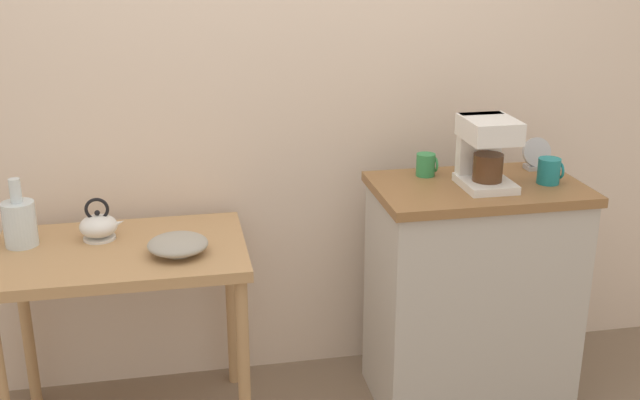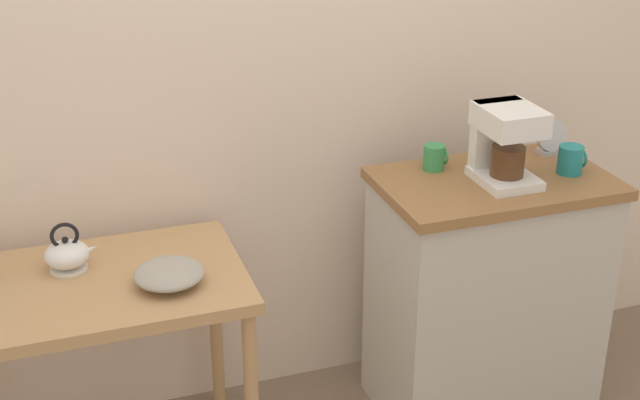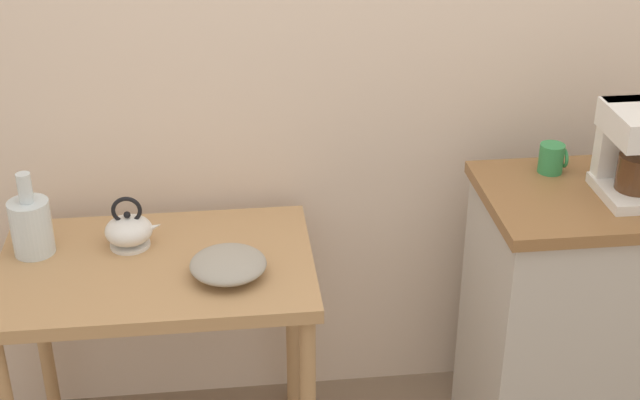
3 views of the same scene
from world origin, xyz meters
name	(u,v)px [view 2 (image 2 of 3)]	position (x,y,z in m)	size (l,w,h in m)	color
back_wall	(278,18)	(0.10, 0.45, 1.40)	(4.40, 0.10, 2.80)	beige
wooden_table	(101,308)	(-0.60, 0.05, 0.65)	(0.88, 0.58, 0.74)	tan
kitchen_counter	(485,295)	(0.72, 0.02, 0.46)	(0.78, 0.49, 0.91)	#BCB7AD
bowl_stoneware	(169,274)	(-0.39, -0.05, 0.78)	(0.21, 0.21, 0.07)	#9E998C
teakettle	(68,254)	(-0.67, 0.15, 0.79)	(0.17, 0.14, 0.16)	white
coffee_maker	(504,140)	(0.73, 0.00, 1.05)	(0.18, 0.22, 0.26)	white
mug_dark_teal	(571,160)	(0.98, -0.02, 0.96)	(0.09, 0.08, 0.10)	teal
mug_tall_green	(435,157)	(0.56, 0.16, 0.95)	(0.08, 0.07, 0.09)	#338C4C
table_clock	(551,139)	(1.02, 0.16, 0.96)	(0.12, 0.06, 0.13)	#B2B5BA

